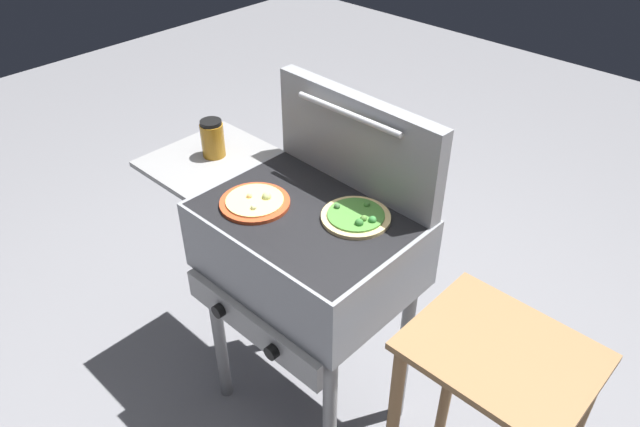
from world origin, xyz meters
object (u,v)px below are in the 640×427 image
object	(u,v)px
sauce_jar	(213,139)
pizza_cheese	(255,202)
pizza_veggie	(356,217)
grill	(304,248)
prep_table	(487,410)

from	to	relation	value
sauce_jar	pizza_cheese	bearing A→B (deg)	-17.38
pizza_veggie	sauce_jar	world-z (taller)	sauce_jar
grill	prep_table	distance (m)	0.70
grill	prep_table	bearing A→B (deg)	0.37
pizza_cheese	prep_table	world-z (taller)	pizza_cheese
pizza_veggie	sauce_jar	distance (m)	0.60
grill	sauce_jar	size ratio (longest dim) A/B	7.38
sauce_jar	prep_table	xyz separation A→B (m)	(1.13, -0.02, -0.39)
pizza_cheese	sauce_jar	size ratio (longest dim) A/B	1.64
grill	sauce_jar	distance (m)	0.50
grill	pizza_veggie	size ratio (longest dim) A/B	4.70
sauce_jar	prep_table	world-z (taller)	sauce_jar
pizza_cheese	prep_table	xyz separation A→B (m)	(0.80, 0.08, -0.33)
pizza_veggie	sauce_jar	size ratio (longest dim) A/B	1.57
pizza_cheese	sauce_jar	bearing A→B (deg)	162.62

